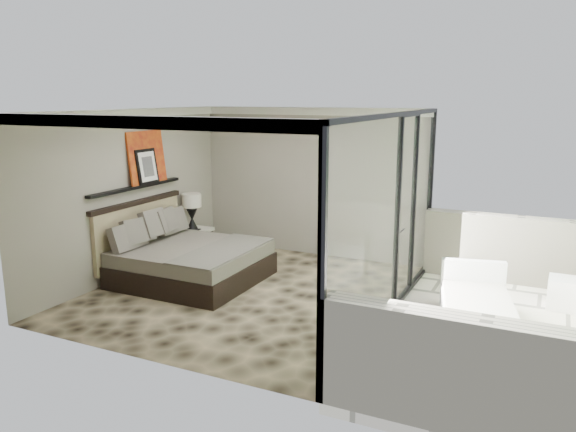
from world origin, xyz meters
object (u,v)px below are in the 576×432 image
at_px(table_lamp, 192,206).
at_px(lounger, 477,312).
at_px(bed, 186,259).
at_px(ottoman, 564,293).
at_px(nightstand, 196,241).

height_order(table_lamp, lounger, table_lamp).
bearing_deg(lounger, table_lamp, 153.91).
height_order(bed, table_lamp, bed).
bearing_deg(ottoman, table_lamp, 179.93).
relative_size(table_lamp, ottoman, 1.51).
relative_size(nightstand, lounger, 0.27).
relative_size(nightstand, ottoman, 1.18).
xyz_separation_m(table_lamp, lounger, (5.41, -1.27, -0.74)).
distance_m(nightstand, lounger, 5.52).
distance_m(bed, table_lamp, 1.62).
relative_size(table_lamp, lounger, 0.35).
distance_m(table_lamp, ottoman, 6.49).
height_order(table_lamp, ottoman, table_lamp).
height_order(ottoman, lounger, lounger).
distance_m(ottoman, lounger, 1.64).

